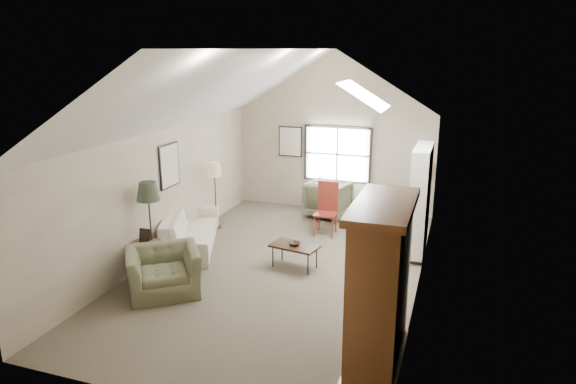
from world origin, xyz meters
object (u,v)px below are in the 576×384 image
(sofa, at_px, (190,229))
(side_chair, at_px, (326,209))
(armoire, at_px, (380,286))
(armchair_far, at_px, (328,199))
(armchair_near, at_px, (164,271))
(side_table, at_px, (147,260))
(coffee_table, at_px, (295,256))

(sofa, height_order, side_chair, side_chair)
(armoire, height_order, sofa, armoire)
(sofa, bearing_deg, armchair_far, -60.16)
(armoire, distance_m, sofa, 5.31)
(armchair_near, relative_size, armchair_far, 1.21)
(side_table, height_order, side_chair, side_chair)
(armoire, bearing_deg, sofa, 146.32)
(side_table, bearing_deg, side_chair, 51.38)
(armoire, height_order, coffee_table, armoire)
(armchair_near, xyz_separation_m, side_table, (-0.64, 0.45, -0.07))
(sofa, relative_size, armchair_far, 2.59)
(armoire, bearing_deg, side_table, 163.25)
(coffee_table, relative_size, side_chair, 0.75)
(armchair_far, xyz_separation_m, side_table, (-2.24, -4.44, -0.13))
(sofa, height_order, coffee_table, sofa)
(side_table, bearing_deg, coffee_table, 26.90)
(armchair_near, bearing_deg, side_chair, 26.14)
(armoire, distance_m, armchair_near, 3.91)
(armchair_far, distance_m, coffee_table, 3.23)
(armchair_far, bearing_deg, armoire, 121.93)
(armoire, height_order, armchair_far, armoire)
(armchair_far, xyz_separation_m, side_chair, (0.27, -1.30, 0.15))
(armchair_near, relative_size, coffee_table, 1.32)
(coffee_table, distance_m, side_table, 2.71)
(armchair_far, bearing_deg, sofa, 63.29)
(armchair_near, distance_m, coffee_table, 2.45)
(sofa, distance_m, armchair_near, 2.15)
(armchair_near, relative_size, side_chair, 1.00)
(armchair_near, distance_m, armchair_far, 5.15)
(side_chair, bearing_deg, armchair_far, 100.68)
(sofa, distance_m, side_chair, 2.96)
(side_chair, bearing_deg, coffee_table, -93.96)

